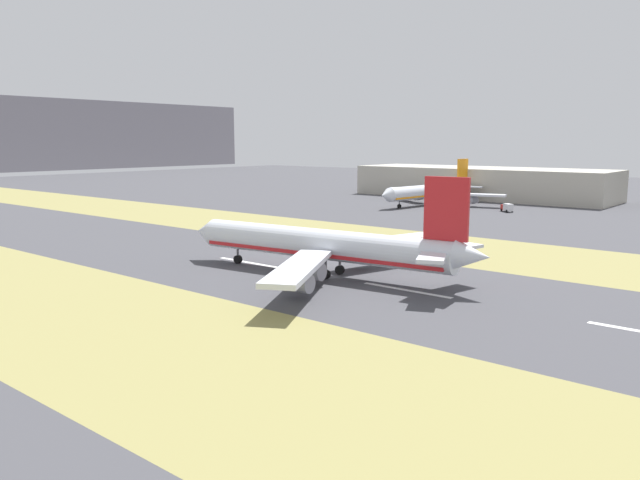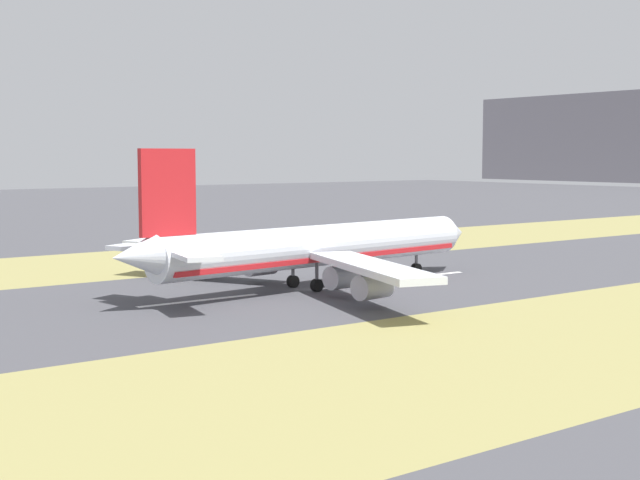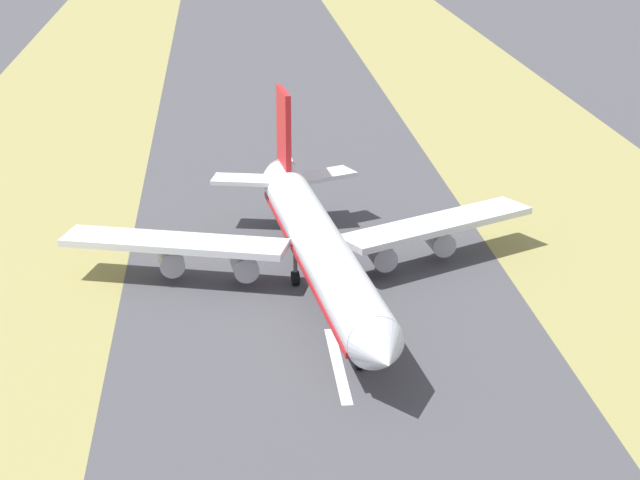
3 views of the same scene
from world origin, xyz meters
name	(u,v)px [view 3 (image 3 of 3)]	position (x,y,z in m)	size (l,w,h in m)	color
ground_plane	(318,282)	(0.00, 0.00, 0.00)	(800.00, 800.00, 0.00)	#424247
centreline_dash_near	(289,159)	(0.00, -56.85, 0.01)	(1.20, 18.00, 0.01)	silver
centreline_dash_mid	(307,237)	(0.00, -16.85, 0.01)	(1.20, 18.00, 0.01)	silver
centreline_dash_far	(338,364)	(0.00, 23.15, 0.01)	(1.20, 18.00, 0.01)	silver
airplane_main_jet	(317,242)	(0.27, 1.26, 6.02)	(63.76, 67.20, 20.20)	silver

